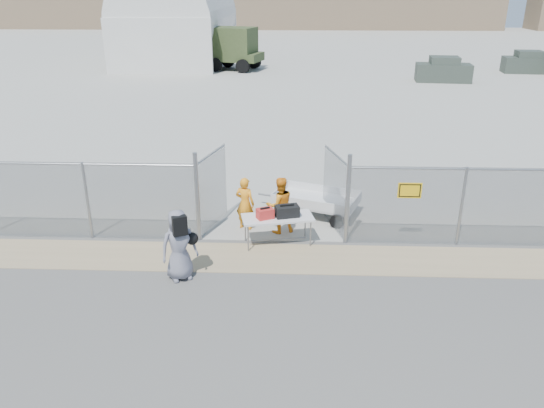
{
  "coord_description": "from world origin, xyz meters",
  "views": [
    {
      "loc": [
        0.53,
        -11.05,
        6.51
      ],
      "look_at": [
        0.0,
        2.0,
        1.1
      ],
      "focal_mm": 35.0,
      "sensor_mm": 36.0,
      "label": 1
    }
  ],
  "objects_px": {
    "security_worker_left": "(245,204)",
    "security_worker_right": "(280,205)",
    "folding_table": "(278,230)",
    "utility_trailer": "(316,203)",
    "visitor": "(179,245)"
  },
  "relations": [
    {
      "from": "folding_table",
      "to": "security_worker_right",
      "type": "xyz_separation_m",
      "value": [
        0.04,
        0.76,
        0.42
      ]
    },
    {
      "from": "security_worker_left",
      "to": "security_worker_right",
      "type": "bearing_deg",
      "value": -170.12
    },
    {
      "from": "visitor",
      "to": "folding_table",
      "type": "bearing_deg",
      "value": 13.01
    },
    {
      "from": "visitor",
      "to": "security_worker_right",
      "type": "bearing_deg",
      "value": 22.13
    },
    {
      "from": "folding_table",
      "to": "utility_trailer",
      "type": "xyz_separation_m",
      "value": [
        1.12,
        2.02,
        -0.01
      ]
    },
    {
      "from": "folding_table",
      "to": "security_worker_left",
      "type": "distance_m",
      "value": 1.39
    },
    {
      "from": "security_worker_left",
      "to": "security_worker_right",
      "type": "relative_size",
      "value": 0.95
    },
    {
      "from": "visitor",
      "to": "security_worker_left",
      "type": "bearing_deg",
      "value": 38.24
    },
    {
      "from": "visitor",
      "to": "utility_trailer",
      "type": "bearing_deg",
      "value": 22.2
    },
    {
      "from": "security_worker_left",
      "to": "visitor",
      "type": "distance_m",
      "value": 3.12
    },
    {
      "from": "security_worker_right",
      "to": "security_worker_left",
      "type": "bearing_deg",
      "value": -30.15
    },
    {
      "from": "security_worker_right",
      "to": "utility_trailer",
      "type": "relative_size",
      "value": 0.52
    },
    {
      "from": "security_worker_left",
      "to": "utility_trailer",
      "type": "xyz_separation_m",
      "value": [
        2.07,
        1.09,
        -0.39
      ]
    },
    {
      "from": "security_worker_left",
      "to": "security_worker_right",
      "type": "xyz_separation_m",
      "value": [
        0.99,
        -0.17,
        0.04
      ]
    },
    {
      "from": "folding_table",
      "to": "security_worker_right",
      "type": "bearing_deg",
      "value": 75.14
    }
  ]
}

